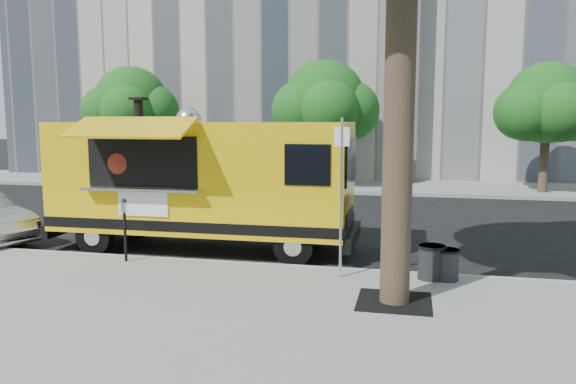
# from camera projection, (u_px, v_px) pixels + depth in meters

# --- Properties ---
(ground) EXTENTS (120.00, 120.00, 0.00)m
(ground) POSITION_uv_depth(u_px,v_px,m) (280.00, 260.00, 12.48)
(ground) COLOR black
(ground) RESTS_ON ground
(sidewalk) EXTENTS (60.00, 6.00, 0.15)m
(sidewalk) POSITION_uv_depth(u_px,v_px,m) (219.00, 319.00, 8.60)
(sidewalk) COLOR gray
(sidewalk) RESTS_ON ground
(curb) EXTENTS (60.00, 0.14, 0.16)m
(curb) POSITION_uv_depth(u_px,v_px,m) (269.00, 268.00, 11.57)
(curb) COLOR #999993
(curb) RESTS_ON ground
(far_sidewalk) EXTENTS (60.00, 5.00, 0.15)m
(far_sidewalk) POSITION_uv_depth(u_px,v_px,m) (348.00, 186.00, 25.53)
(far_sidewalk) COLOR gray
(far_sidewalk) RESTS_ON ground
(tree_well) EXTENTS (1.20, 1.20, 0.02)m
(tree_well) POSITION_uv_depth(u_px,v_px,m) (394.00, 302.00, 9.19)
(tree_well) COLOR black
(tree_well) RESTS_ON sidewalk
(far_tree_a) EXTENTS (3.42, 3.42, 5.36)m
(far_tree_a) POSITION_uv_depth(u_px,v_px,m) (131.00, 104.00, 26.04)
(far_tree_a) COLOR #33261C
(far_tree_a) RESTS_ON far_sidewalk
(far_tree_b) EXTENTS (3.60, 3.60, 5.50)m
(far_tree_b) POSITION_uv_depth(u_px,v_px,m) (324.00, 102.00, 24.48)
(far_tree_b) COLOR #33261C
(far_tree_b) RESTS_ON far_sidewalk
(far_tree_c) EXTENTS (3.24, 3.24, 5.21)m
(far_tree_c) POSITION_uv_depth(u_px,v_px,m) (547.00, 103.00, 22.27)
(far_tree_c) COLOR #33261C
(far_tree_c) RESTS_ON far_sidewalk
(sign_post) EXTENTS (0.28, 0.06, 3.00)m
(sign_post) POSITION_uv_depth(u_px,v_px,m) (341.00, 188.00, 10.40)
(sign_post) COLOR silver
(sign_post) RESTS_ON sidewalk
(parking_meter) EXTENTS (0.11, 0.11, 1.33)m
(parking_meter) POSITION_uv_depth(u_px,v_px,m) (125.00, 222.00, 11.69)
(parking_meter) COLOR black
(parking_meter) RESTS_ON sidewalk
(food_truck) EXTENTS (7.28, 3.38, 3.60)m
(food_truck) POSITION_uv_depth(u_px,v_px,m) (201.00, 180.00, 13.24)
(food_truck) COLOR #E8B60C
(food_truck) RESTS_ON ground
(trash_bin_left) EXTENTS (0.53, 0.53, 0.64)m
(trash_bin_left) POSITION_uv_depth(u_px,v_px,m) (431.00, 261.00, 10.46)
(trash_bin_left) COLOR black
(trash_bin_left) RESTS_ON sidewalk
(trash_bin_right) EXTENTS (0.48, 0.48, 0.58)m
(trash_bin_right) POSITION_uv_depth(u_px,v_px,m) (447.00, 263.00, 10.41)
(trash_bin_right) COLOR black
(trash_bin_right) RESTS_ON sidewalk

